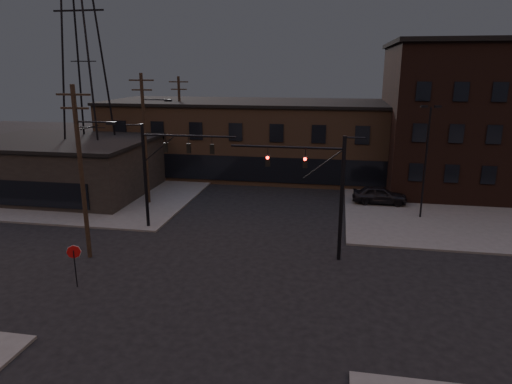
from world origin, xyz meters
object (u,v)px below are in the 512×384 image
parked_car_lot_b (438,183)px  stop_sign (74,256)px  traffic_signal_near (324,184)px  traffic_signal_far (161,165)px  car_crossing (331,175)px  parked_car_lot_a (380,195)px

parked_car_lot_b → stop_sign: bearing=152.2°
traffic_signal_near → traffic_signal_far: (-12.07, 3.50, 0.08)m
traffic_signal_near → car_crossing: traffic_signal_near is taller
traffic_signal_far → stop_sign: bearing=-97.3°
traffic_signal_near → parked_car_lot_a: traffic_signal_near is taller
traffic_signal_far → car_crossing: (12.22, 17.12, -4.28)m
traffic_signal_near → parked_car_lot_b: size_ratio=1.72×
traffic_signal_near → car_crossing: size_ratio=1.81×
traffic_signal_far → stop_sign: traffic_signal_far is taller
traffic_signal_far → parked_car_lot_b: size_ratio=1.72×
stop_sign → parked_car_lot_a: size_ratio=0.52×
car_crossing → traffic_signal_far: bearing=-101.5°
stop_sign → car_crossing: size_ratio=0.56×
traffic_signal_far → car_crossing: traffic_signal_far is taller
parked_car_lot_b → car_crossing: 10.74m
traffic_signal_far → parked_car_lot_b: (22.82, 15.43, -4.19)m
traffic_signal_near → stop_sign: traffic_signal_near is taller
parked_car_lot_a → traffic_signal_near: bearing=160.1°
traffic_signal_near → car_crossing: 21.04m
car_crossing → parked_car_lot_b: bearing=15.0°
parked_car_lot_a → car_crossing: bearing=30.0°
traffic_signal_near → parked_car_lot_a: bearing=70.2°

